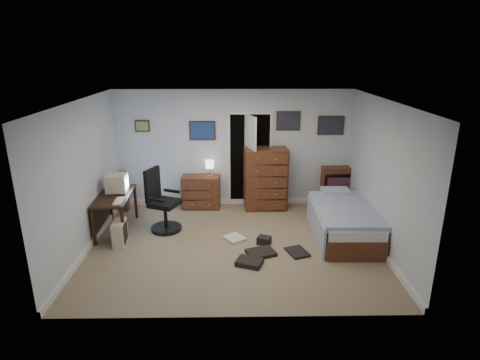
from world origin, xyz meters
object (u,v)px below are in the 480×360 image
(office_chair, at_px, (162,207))
(tall_dresser, at_px, (265,179))
(low_dresser, at_px, (201,192))
(bed, at_px, (343,220))
(computer_desk, at_px, (110,203))

(office_chair, relative_size, tall_dresser, 0.91)
(office_chair, relative_size, low_dresser, 1.50)
(tall_dresser, bearing_deg, low_dresser, 175.05)
(low_dresser, bearing_deg, tall_dresser, 2.39)
(office_chair, bearing_deg, low_dresser, 82.70)
(low_dresser, height_order, bed, low_dresser)
(computer_desk, relative_size, low_dresser, 1.60)
(office_chair, bearing_deg, tall_dresser, 51.02)
(office_chair, xyz_separation_m, low_dresser, (0.64, 1.12, -0.11))
(office_chair, distance_m, tall_dresser, 2.31)
(low_dresser, xyz_separation_m, tall_dresser, (1.38, -0.02, 0.30))
(computer_desk, relative_size, tall_dresser, 0.97)
(computer_desk, height_order, low_dresser, computer_desk)
(computer_desk, xyz_separation_m, tall_dresser, (2.96, 1.14, 0.10))
(computer_desk, bearing_deg, office_chair, 0.42)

